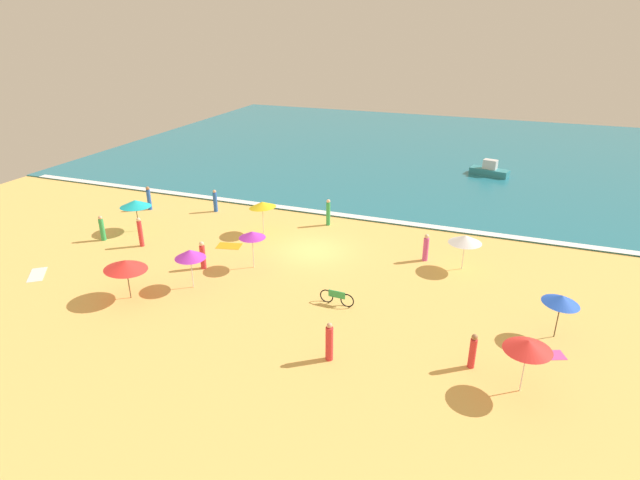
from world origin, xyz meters
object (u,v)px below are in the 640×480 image
at_px(beach_umbrella_2, 252,235).
at_px(beachgoer_7, 102,229).
at_px(beachgoer_0, 203,255).
at_px(beachgoer_1, 328,212).
at_px(beach_umbrella_4, 262,205).
at_px(beachgoer_6, 140,232).
at_px(beachgoer_5, 149,198).
at_px(beachgoer_4, 473,351).
at_px(beachgoer_8, 215,201).
at_px(beach_umbrella_6, 528,345).
at_px(beach_umbrella_3, 562,300).
at_px(beachgoer_3, 329,342).
at_px(beach_umbrella_1, 126,265).
at_px(beach_umbrella_7, 190,254).
at_px(parked_bicycle, 337,297).
at_px(beach_umbrella_5, 465,239).
at_px(small_boat_0, 489,170).
at_px(beach_umbrella_0, 135,203).
at_px(beachgoer_2, 426,248).

xyz_separation_m(beach_umbrella_2, beachgoer_7, (-10.81, 0.12, -1.23)).
height_order(beachgoer_0, beachgoer_1, beachgoer_1).
distance_m(beach_umbrella_4, beachgoer_6, 7.73).
bearing_deg(beachgoer_5, beachgoer_4, -24.47).
bearing_deg(beachgoer_8, beach_umbrella_6, -31.79).
xyz_separation_m(beach_umbrella_3, beachgoer_3, (-8.84, -5.09, -1.06)).
relative_size(beach_umbrella_1, beachgoer_7, 1.78).
height_order(beach_umbrella_4, beachgoer_4, beach_umbrella_4).
height_order(beachgoer_1, beachgoer_5, beachgoer_1).
relative_size(beach_umbrella_7, beachgoer_4, 1.39).
height_order(beachgoer_1, beachgoer_4, beachgoer_1).
relative_size(beach_umbrella_3, beachgoer_1, 1.16).
xyz_separation_m(parked_bicycle, beachgoer_4, (6.74, -2.83, 0.38)).
distance_m(beachgoer_1, beachgoer_7, 14.64).
relative_size(beach_umbrella_5, beachgoer_3, 1.41).
xyz_separation_m(beach_umbrella_6, beach_umbrella_7, (-16.29, 2.68, -0.14)).
relative_size(beach_umbrella_6, parked_bicycle, 1.26).
distance_m(beach_umbrella_2, beach_umbrella_7, 3.75).
distance_m(beachgoer_4, beachgoer_6, 21.08).
relative_size(beach_umbrella_5, beachgoer_6, 1.33).
distance_m(parked_bicycle, beachgoer_3, 4.54).
bearing_deg(beach_umbrella_6, beach_umbrella_5, 108.31).
distance_m(beach_umbrella_3, small_boat_0, 25.85).
bearing_deg(beachgoer_8, beach_umbrella_7, -64.62).
relative_size(beach_umbrella_0, beach_umbrella_2, 1.12).
height_order(beach_umbrella_4, beachgoer_6, beach_umbrella_4).
bearing_deg(beachgoer_8, beachgoer_1, 2.47).
relative_size(beach_umbrella_1, beach_umbrella_6, 1.28).
xyz_separation_m(beach_umbrella_7, beachgoer_0, (-0.72, 2.13, -1.13)).
bearing_deg(beachgoer_7, beach_umbrella_0, 62.68).
distance_m(beach_umbrella_1, parked_bicycle, 10.58).
relative_size(beach_umbrella_4, beachgoer_1, 1.22).
bearing_deg(beach_umbrella_6, beachgoer_4, 156.03).
xyz_separation_m(beach_umbrella_1, beach_umbrella_4, (2.52, 10.05, 0.14)).
bearing_deg(beachgoer_0, beachgoer_2, 25.28).
bearing_deg(beach_umbrella_5, small_boat_0, 89.64).
height_order(beach_umbrella_6, beachgoer_3, beach_umbrella_6).
distance_m(beach_umbrella_5, beachgoer_3, 11.43).
relative_size(beach_umbrella_0, beach_umbrella_1, 0.84).
bearing_deg(beachgoer_4, beachgoer_0, 165.31).
height_order(beach_umbrella_2, beachgoer_2, beach_umbrella_2).
height_order(beach_umbrella_1, beachgoer_0, beach_umbrella_1).
bearing_deg(beachgoer_4, beach_umbrella_2, 157.92).
relative_size(parked_bicycle, beachgoer_4, 1.17).
distance_m(beach_umbrella_7, small_boat_0, 30.19).
bearing_deg(beach_umbrella_5, beachgoer_1, 158.57).
bearing_deg(beach_umbrella_6, beachgoer_0, 164.23).
bearing_deg(beach_umbrella_7, beach_umbrella_5, 28.97).
bearing_deg(beach_umbrella_3, beachgoer_0, 178.71).
xyz_separation_m(beach_umbrella_4, beachgoer_4, (14.23, -9.80, -1.24)).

